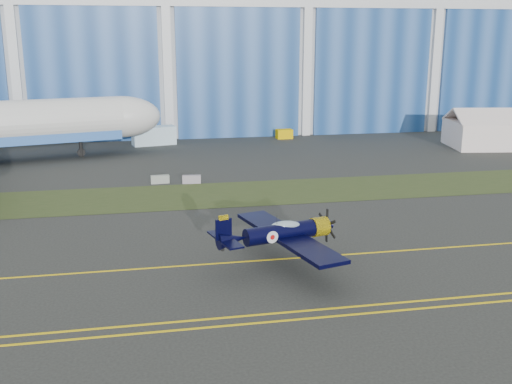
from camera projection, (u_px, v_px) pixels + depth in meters
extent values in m
plane|color=#30312E|center=(202.00, 241.00, 47.12)|extent=(260.00, 260.00, 0.00)
cube|color=#475128|center=(188.00, 196.00, 60.43)|extent=(260.00, 10.00, 0.02)
cube|color=silver|center=(161.00, 40.00, 111.79)|extent=(220.00, 45.00, 30.00)
cube|color=navy|center=(168.00, 75.00, 91.37)|extent=(220.00, 0.60, 20.00)
cube|color=silver|center=(165.00, 2.00, 88.66)|extent=(220.00, 0.70, 1.20)
cube|color=yellow|center=(209.00, 264.00, 42.37)|extent=(200.00, 0.20, 0.02)
cube|color=yellow|center=(229.00, 326.00, 33.34)|extent=(80.00, 0.20, 0.02)
cube|color=yellow|center=(226.00, 318.00, 34.29)|extent=(80.00, 0.20, 0.02)
cube|color=#C7EAFB|center=(154.00, 136.00, 88.88)|extent=(6.63, 3.71, 2.71)
cube|color=#F0BC00|center=(284.00, 134.00, 94.44)|extent=(2.58, 1.70, 1.45)
cube|color=#93998E|center=(160.00, 179.00, 65.60)|extent=(2.04, 0.73, 0.90)
cube|color=#9A8F99|center=(192.00, 179.00, 65.59)|extent=(2.05, 0.82, 0.90)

